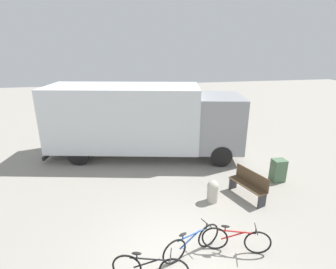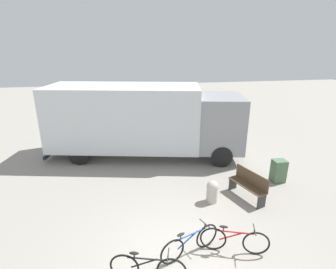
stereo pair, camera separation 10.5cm
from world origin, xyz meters
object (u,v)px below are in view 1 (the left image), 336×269
object	(u,v)px
bicycle_near	(150,268)
bicycle_far	(236,240)
utility_box	(278,170)
park_bench	(249,184)
bollard_near_bench	(213,191)
delivery_truck	(142,118)
bicycle_middle	(192,243)

from	to	relation	value
bicycle_near	bicycle_far	bearing A→B (deg)	27.92
utility_box	park_bench	bearing A→B (deg)	-152.37
bicycle_near	bicycle_far	world-z (taller)	same
park_bench	bollard_near_bench	xyz separation A→B (m)	(-1.30, -0.02, -0.11)
bollard_near_bench	bicycle_far	bearing A→B (deg)	-94.95
delivery_truck	bicycle_middle	bearing A→B (deg)	-72.76
bicycle_middle	bicycle_far	distance (m)	1.12
bicycle_near	bicycle_far	size ratio (longest dim) A/B	1.01
park_bench	bollard_near_bench	distance (m)	1.31
bicycle_near	bollard_near_bench	distance (m)	3.67
bollard_near_bench	utility_box	world-z (taller)	utility_box
bollard_near_bench	utility_box	distance (m)	3.09
park_bench	bicycle_far	size ratio (longest dim) A/B	0.91
park_bench	bollard_near_bench	size ratio (longest dim) A/B	1.95
bicycle_middle	bicycle_far	bearing A→B (deg)	-27.10
utility_box	bicycle_near	bearing A→B (deg)	-146.00
park_bench	bicycle_near	xyz separation A→B (m)	(-3.73, -2.77, -0.16)
bicycle_far	bicycle_near	bearing A→B (deg)	-149.22
delivery_truck	bollard_near_bench	distance (m)	4.98
bicycle_middle	bollard_near_bench	bearing A→B (deg)	36.99
park_bench	bollard_near_bench	world-z (taller)	park_bench
bicycle_far	bollard_near_bench	world-z (taller)	bollard_near_bench
bollard_near_bench	park_bench	bearing A→B (deg)	1.06
bicycle_middle	utility_box	xyz separation A→B (m)	(4.27, 3.05, 0.08)
delivery_truck	utility_box	distance (m)	6.14
bicycle_near	park_bench	bearing A→B (deg)	52.40
delivery_truck	bicycle_middle	size ratio (longest dim) A/B	5.63
bicycle_far	delivery_truck	bearing A→B (deg)	123.23
bicycle_middle	bicycle_far	world-z (taller)	same
park_bench	bicycle_middle	world-z (taller)	park_bench
bicycle_middle	bicycle_far	xyz separation A→B (m)	(1.12, -0.11, 0.00)
park_bench	bicycle_near	size ratio (longest dim) A/B	0.89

